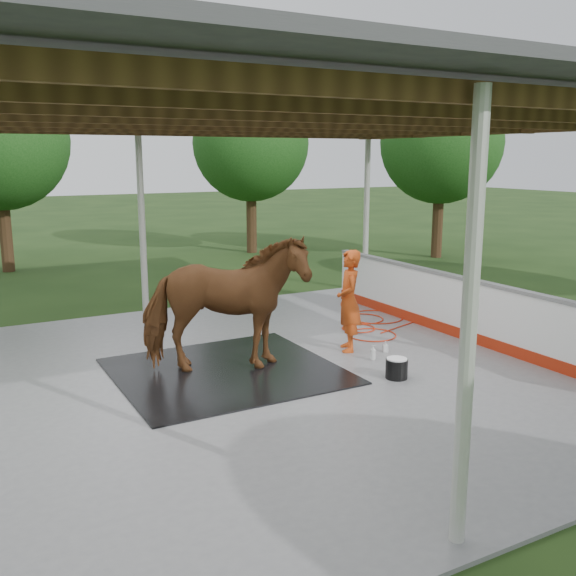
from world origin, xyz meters
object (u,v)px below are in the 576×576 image
wash_bucket (397,368)px  horse (225,304)px  handler (349,301)px  dasher_board (466,310)px

wash_bucket → horse: bearing=144.9°
handler → wash_bucket: size_ratio=5.20×
handler → wash_bucket: 1.72m
handler → wash_bucket: handler is taller
horse → wash_bucket: bearing=-107.0°
horse → wash_bucket: 2.79m
handler → horse: bearing=-65.5°
wash_bucket → handler: bearing=84.0°
handler → wash_bucket: (-0.16, -1.56, -0.72)m
horse → dasher_board: bearing=-76.9°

